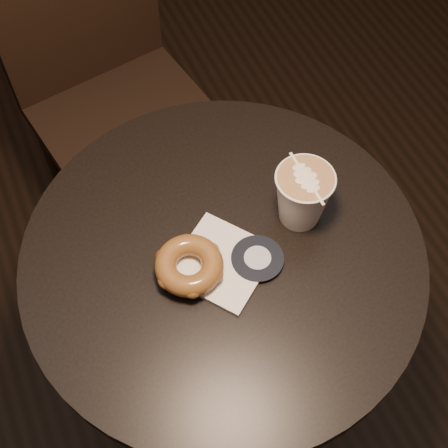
% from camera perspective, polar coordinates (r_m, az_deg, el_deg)
% --- Properties ---
extents(cafe_table, '(0.70, 0.70, 0.75)m').
position_cam_1_polar(cafe_table, '(1.25, -0.07, -7.04)').
color(cafe_table, black).
rests_on(cafe_table, ground).
extents(chair, '(0.48, 0.48, 1.05)m').
position_cam_1_polar(chair, '(1.61, -11.11, 14.00)').
color(chair, black).
rests_on(chair, ground).
extents(pastry_bag, '(0.20, 0.20, 0.01)m').
position_cam_1_polar(pastry_bag, '(1.06, -0.22, -3.53)').
color(pastry_bag, white).
rests_on(pastry_bag, cafe_table).
extents(doughnut, '(0.11, 0.11, 0.04)m').
position_cam_1_polar(doughnut, '(1.03, -3.21, -3.78)').
color(doughnut, brown).
rests_on(doughnut, pastry_bag).
extents(latte_cup, '(0.10, 0.10, 0.11)m').
position_cam_1_polar(latte_cup, '(1.07, 7.16, 2.45)').
color(latte_cup, white).
rests_on(latte_cup, cafe_table).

